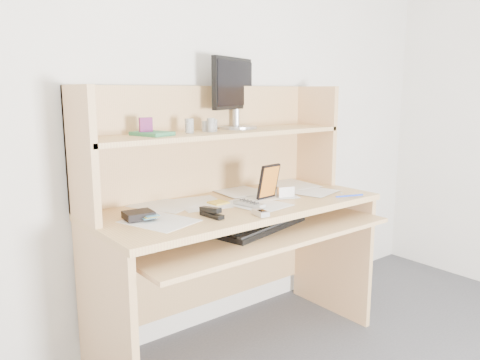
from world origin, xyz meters
TOP-DOWN VIEW (x-y plane):
  - back_wall at (0.00, 1.80)m, footprint 3.60×0.04m
  - desk at (0.00, 1.56)m, footprint 1.40×0.70m
  - paper_clutter at (0.00, 1.48)m, footprint 1.32×0.54m
  - keyboard at (0.03, 1.34)m, footprint 0.52×0.29m
  - tv_remote at (-0.01, 1.39)m, footprint 0.07×0.17m
  - flip_phone at (-0.07, 1.24)m, footprint 0.06×0.09m
  - stapler at (-0.25, 1.35)m, footprint 0.05×0.13m
  - wallet at (-0.51, 1.50)m, footprint 0.13×0.11m
  - sticky_note_pad at (-0.09, 1.52)m, footprint 0.08×0.08m
  - digital_camera at (0.25, 1.42)m, footprint 0.09×0.06m
  - game_case at (0.16, 1.44)m, footprint 0.12×0.03m
  - blue_pen at (0.50, 1.22)m, footprint 0.15×0.06m
  - card_box at (-0.38, 1.65)m, footprint 0.06×0.03m
  - shelf_book at (-0.36, 1.64)m, footprint 0.16×0.19m
  - chip_stack_a at (-0.03, 1.64)m, footprint 0.05×0.05m
  - chip_stack_b at (-0.17, 1.63)m, footprint 0.04×0.04m
  - chip_stack_c at (-0.06, 1.65)m, footprint 0.04×0.04m
  - chip_stack_d at (-0.06, 1.62)m, footprint 0.04×0.04m
  - monitor at (0.17, 1.73)m, footprint 0.39×0.23m

SIDE VIEW (x-z plane):
  - keyboard at x=0.03m, z-range 0.65..0.68m
  - desk at x=0.00m, z-range 0.04..1.34m
  - paper_clutter at x=0.00m, z-range 0.75..0.76m
  - sticky_note_pad at x=-0.09m, z-range 0.75..0.76m
  - blue_pen at x=0.50m, z-range 0.76..0.76m
  - tv_remote at x=-0.01m, z-range 0.76..0.77m
  - flip_phone at x=-0.07m, z-range 0.76..0.78m
  - wallet at x=-0.51m, z-range 0.76..0.79m
  - stapler at x=-0.25m, z-range 0.76..0.79m
  - digital_camera at x=0.25m, z-range 0.76..0.81m
  - game_case at x=0.16m, z-range 0.76..0.93m
  - shelf_book at x=-0.36m, z-range 1.08..1.10m
  - chip_stack_c at x=-0.06m, z-range 1.08..1.13m
  - chip_stack_a at x=-0.03m, z-range 1.08..1.14m
  - chip_stack_d at x=-0.06m, z-range 1.08..1.15m
  - chip_stack_b at x=-0.17m, z-range 1.08..1.15m
  - card_box at x=-0.38m, z-range 1.08..1.16m
  - back_wall at x=0.00m, z-range 0.00..2.50m
  - monitor at x=0.17m, z-range 1.09..1.46m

